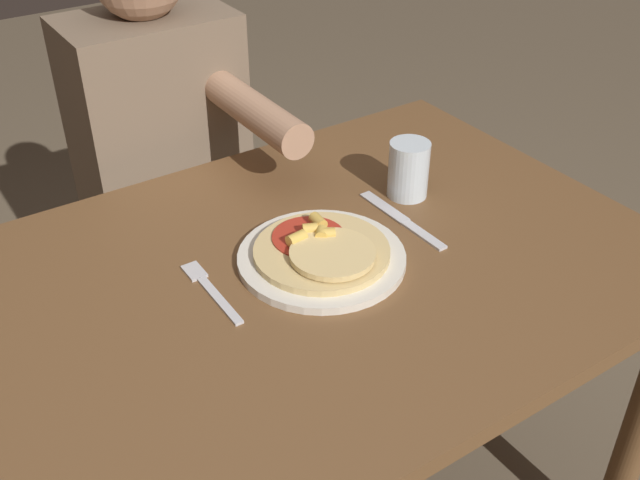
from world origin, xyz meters
TOP-DOWN VIEW (x-y plane):
  - dining_table at (0.00, 0.00)m, footprint 1.17×0.82m
  - plate at (0.03, 0.00)m, footprint 0.28×0.28m
  - pizza at (0.03, 0.00)m, footprint 0.22×0.22m
  - fork at (-0.16, 0.04)m, footprint 0.03×0.18m
  - knife at (0.21, 0.02)m, footprint 0.02×0.22m
  - drinking_glass at (0.28, 0.09)m, footprint 0.08×0.08m
  - person_diner at (0.01, 0.60)m, footprint 0.35×0.52m

SIDE VIEW (x-z plane):
  - dining_table at x=0.00m, z-range 0.26..0.99m
  - person_diner at x=0.01m, z-range 0.09..1.25m
  - fork at x=-0.16m, z-range 0.74..0.74m
  - knife at x=0.21m, z-range 0.74..0.74m
  - plate at x=0.03m, z-range 0.74..0.75m
  - pizza at x=0.03m, z-range 0.74..0.78m
  - drinking_glass at x=0.28m, z-range 0.74..0.84m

